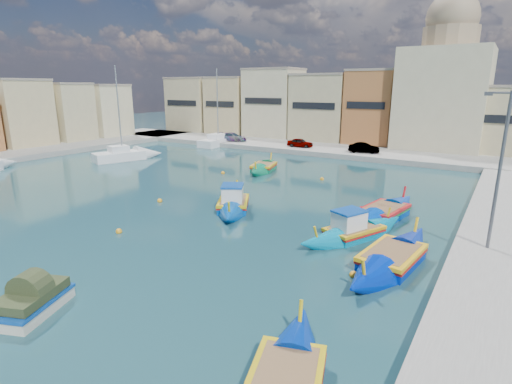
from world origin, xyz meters
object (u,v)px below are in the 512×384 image
Objects in this scene: yacht_north at (224,141)px; yacht_midnorth at (134,155)px; luzzu_blue_cabin at (233,204)px; luzzu_green at (264,168)px; luzzu_turquoise_cabin at (354,232)px; luzzu_blue_south at (392,259)px; tender_near at (33,302)px; luzzu_cyan_mid at (384,214)px; church_block at (445,84)px; quay_street_lamp at (498,171)px.

yacht_north is 1.01× the size of yacht_midnorth.
luzzu_blue_cabin is 1.00× the size of luzzu_green.
luzzu_turquoise_cabin is at bearing -43.25° from luzzu_green.
luzzu_blue_south is (16.44, -15.36, 0.02)m from luzzu_green.
luzzu_blue_south reaches higher than tender_near.
luzzu_blue_cabin is 2.37× the size of tender_near.
luzzu_blue_south is (11.46, -3.18, -0.06)m from luzzu_blue_cabin.
luzzu_blue_south is (2.24, -6.88, 0.00)m from luzzu_cyan_mid.
yacht_midnorth is at bearing -95.91° from yacht_north.
luzzu_turquoise_cabin is 0.72× the size of yacht_midnorth.
yacht_north is 15.36m from yacht_midnorth.
yacht_north is (-19.54, 24.97, 0.11)m from luzzu_blue_cabin.
luzzu_turquoise_cabin is at bearing -95.95° from luzzu_cyan_mid.
tender_near is at bearing -76.87° from luzzu_green.
luzzu_green is at bearing -119.84° from church_block.
luzzu_turquoise_cabin is at bearing -4.87° from luzzu_blue_cabin.
luzzu_cyan_mid reaches higher than luzzu_green.
luzzu_blue_cabin is at bearing -102.64° from church_block.
luzzu_green is (-4.98, 12.18, -0.08)m from luzzu_blue_cabin.
luzzu_turquoise_cabin is at bearing -171.10° from quay_street_lamp.
luzzu_blue_south is at bearing -42.25° from yacht_north.
luzzu_green is at bearing 103.13° from tender_near.
quay_street_lamp is at bearing 46.83° from tender_near.
yacht_north is at bearing 137.73° from luzzu_turquoise_cabin.
quay_street_lamp is 23.73m from luzzu_green.
luzzu_green is (-20.11, 11.92, -4.08)m from quay_street_lamp.
quay_street_lamp is 1.00× the size of luzzu_turquoise_cabin.
yacht_midnorth is at bearing -171.28° from luzzu_green.
luzzu_blue_cabin is 23.24m from yacht_midnorth.
tender_near is (1.25, -14.54, 0.10)m from luzzu_blue_cabin.
church_block is at bearing 60.16° from luzzu_green.
church_block is 31.66m from luzzu_cyan_mid.
luzzu_blue_cabin is at bearing -67.75° from luzzu_green.
tender_near is 44.65m from yacht_north.
luzzu_cyan_mid is 16.54m from luzzu_green.
quay_street_lamp is at bearing 8.90° from luzzu_turquoise_cabin.
luzzu_blue_cabin is 14.59m from tender_near.
luzzu_turquoise_cabin is 1.03× the size of luzzu_green.
luzzu_turquoise_cabin is at bearing -88.24° from church_block.
yacht_north reaches higher than luzzu_blue_south.
church_block is 49.85m from tender_near.
church_block is 1.71× the size of yacht_midnorth.
tender_near is at bearing -47.30° from yacht_midnorth.
quay_street_lamp is 1.03× the size of luzzu_blue_cabin.
church_block reaches higher than luzzu_green.
luzzu_turquoise_cabin is 8.79m from luzzu_blue_cabin.
yacht_north reaches higher than luzzu_turquoise_cabin.
luzzu_cyan_mid is at bearing 149.75° from quay_street_lamp.
church_block is 1.69× the size of yacht_north.
church_block is 36.02m from luzzu_blue_cabin.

